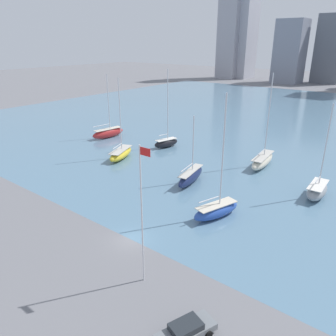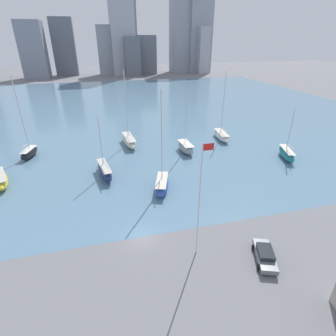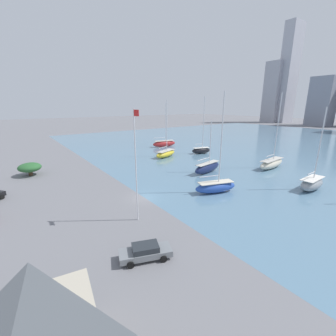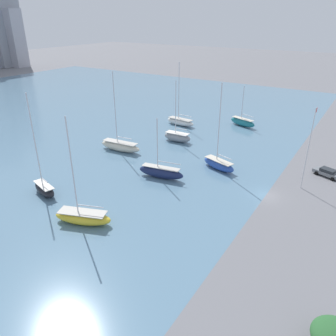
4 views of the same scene
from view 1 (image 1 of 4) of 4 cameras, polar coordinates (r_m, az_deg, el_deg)
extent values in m
plane|color=slate|center=(39.71, -6.40, -12.30)|extent=(500.00, 500.00, 0.00)
cube|color=slate|center=(98.65, 23.27, 6.74)|extent=(180.00, 140.00, 0.00)
cylinder|color=silver|center=(30.03, -4.57, -8.66)|extent=(0.14, 0.14, 13.85)
cube|color=red|center=(27.00, -3.98, 2.82)|extent=(1.10, 0.03, 0.70)
cube|color=#9E9EA8|center=(214.66, 10.76, 21.42)|extent=(12.15, 11.33, 47.34)
cube|color=#A8A8B2|center=(218.44, 13.80, 24.79)|extent=(8.20, 15.98, 74.61)
cube|color=gray|center=(198.18, 20.46, 18.43)|extent=(14.10, 14.18, 32.61)
cube|color=slate|center=(203.97, 26.28, 18.03)|extent=(14.04, 7.75, 35.15)
ellipsoid|color=gray|center=(53.62, 24.52, -3.61)|extent=(2.77, 6.77, 2.10)
cube|color=silver|center=(53.24, 24.68, -2.63)|extent=(2.27, 5.56, 0.10)
cube|color=#2D2D33|center=(53.85, 24.43, -4.17)|extent=(0.21, 1.21, 0.95)
cylinder|color=silver|center=(51.80, 25.81, 3.61)|extent=(0.18, 0.18, 11.83)
cylinder|color=silver|center=(51.92, 24.65, -1.83)|extent=(0.26, 2.97, 0.14)
ellipsoid|color=beige|center=(63.28, 16.12, 1.21)|extent=(3.22, 9.84, 2.10)
cube|color=#BCB7AD|center=(62.96, 16.21, 2.06)|extent=(2.64, 8.07, 0.10)
cube|color=#2D2D33|center=(63.47, 16.07, 0.72)|extent=(0.31, 1.75, 0.95)
cylinder|color=silver|center=(61.72, 17.12, 8.74)|extent=(0.18, 0.18, 14.70)
cylinder|color=silver|center=(61.56, 16.00, 2.78)|extent=(0.48, 3.73, 0.14)
ellipsoid|color=yellow|center=(65.61, -8.23, 2.44)|extent=(5.27, 8.63, 1.85)
cube|color=#BCB7AD|center=(65.33, -8.27, 3.16)|extent=(4.33, 7.07, 0.10)
cube|color=#2D2D33|center=(65.77, -8.21, 2.02)|extent=(0.67, 1.45, 0.83)
cylinder|color=silver|center=(64.10, -8.36, 9.21)|extent=(0.18, 0.18, 13.71)
cylinder|color=silver|center=(63.87, -8.82, 3.79)|extent=(1.47, 3.65, 0.14)
ellipsoid|color=#B72828|center=(80.57, -10.39, 5.99)|extent=(3.20, 8.75, 2.19)
cube|color=beige|center=(80.30, -10.44, 6.71)|extent=(2.62, 7.18, 0.10)
cube|color=#2D2D33|center=(80.72, -10.36, 5.58)|extent=(0.38, 1.55, 0.99)
cylinder|color=silver|center=(79.33, -10.36, 11.26)|extent=(0.18, 0.18, 12.65)
cylinder|color=silver|center=(79.16, -11.50, 7.28)|extent=(0.81, 4.59, 0.14)
ellipsoid|color=#19234C|center=(53.73, 3.97, -1.53)|extent=(3.22, 8.68, 2.17)
cube|color=#BCB7AD|center=(53.34, 3.99, -0.51)|extent=(2.64, 7.11, 0.10)
cube|color=#2D2D33|center=(53.96, 3.95, -2.12)|extent=(0.42, 1.53, 0.98)
cylinder|color=silver|center=(52.40, 4.41, 4.30)|extent=(0.18, 0.18, 8.90)
cylinder|color=silver|center=(51.60, 3.32, 0.12)|extent=(0.89, 4.33, 0.14)
ellipsoid|color=black|center=(71.96, -0.33, 4.35)|extent=(3.47, 6.31, 1.82)
cube|color=silver|center=(71.71, -0.33, 5.01)|extent=(2.84, 5.18, 0.10)
cube|color=#2D2D33|center=(72.10, -0.33, 3.97)|extent=(0.44, 1.09, 0.82)
cylinder|color=silver|center=(70.25, -0.04, 10.91)|extent=(0.18, 0.18, 14.80)
cylinder|color=silver|center=(70.98, -0.81, 5.80)|extent=(0.77, 2.31, 0.14)
ellipsoid|color=#284CA8|center=(44.00, 8.39, -7.38)|extent=(4.34, 7.58, 1.87)
cube|color=beige|center=(43.59, 8.46, -6.36)|extent=(3.56, 6.21, 0.10)
cube|color=#2D2D33|center=(44.25, 8.36, -7.97)|extent=(0.56, 1.29, 0.84)
cylinder|color=silver|center=(41.12, 9.56, 2.83)|extent=(0.18, 0.18, 14.39)
cylinder|color=silver|center=(42.32, 7.28, -5.43)|extent=(1.26, 3.43, 0.14)
cube|color=slate|center=(28.64, 3.11, -26.63)|extent=(3.43, 5.28, 0.60)
cube|color=#23282D|center=(28.21, 3.13, -25.85)|extent=(2.37, 2.88, 0.55)
cylinder|color=black|center=(30.00, 4.64, -24.70)|extent=(0.47, 0.72, 0.67)
cylinder|color=black|center=(29.01, 7.07, -26.86)|extent=(0.47, 0.72, 0.67)
cylinder|color=black|center=(28.82, -0.91, -27.09)|extent=(0.47, 0.72, 0.67)
camera|label=2|loc=(26.97, -60.30, 12.75)|focal=28.00mm
camera|label=3|loc=(11.70, 60.87, -33.00)|focal=24.00mm
camera|label=4|loc=(72.66, -45.67, 19.17)|focal=35.00mm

